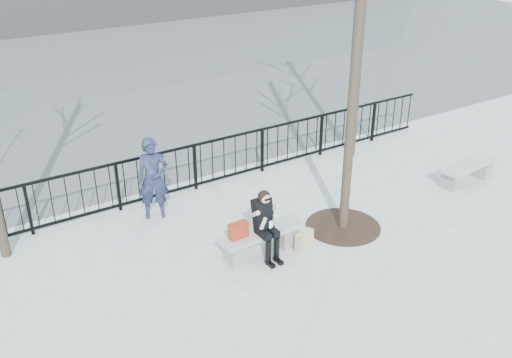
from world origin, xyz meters
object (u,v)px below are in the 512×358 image
bench_main (261,239)px  bench_second (468,170)px  standing_man (153,179)px  seated_woman (266,226)px

bench_main → bench_second: bearing=-1.0°
bench_second → standing_man: standing_man is taller
seated_woman → standing_man: (-1.07, 2.50, 0.20)m
seated_woman → bench_second: bearing=0.7°
bench_second → seated_woman: seated_woman is taller
bench_second → standing_man: size_ratio=0.94×
bench_main → bench_second: 5.67m
bench_main → seated_woman: size_ratio=1.23×
bench_second → seated_woman: bearing=175.8°
seated_woman → bench_main: bearing=90.0°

